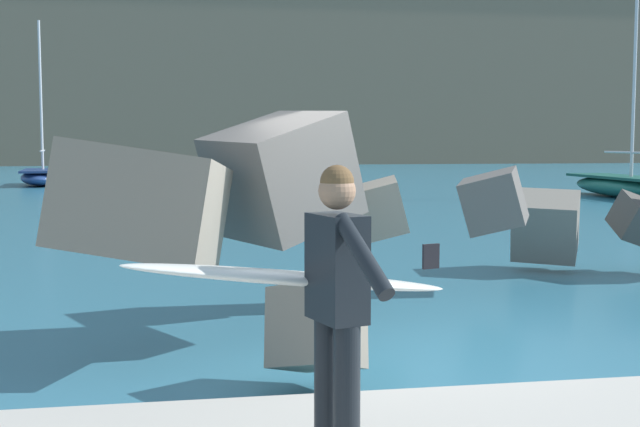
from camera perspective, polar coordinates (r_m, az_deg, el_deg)
ground_plane at (r=8.37m, az=4.54°, el=-9.83°), size 400.00×400.00×0.00m
breakwater_jetty at (r=11.44m, az=7.64°, el=0.06°), size 32.11×7.31×2.55m
surfer_with_board at (r=4.74m, az=0.20°, el=-5.55°), size 2.11×1.40×1.78m
boat_near_left at (r=41.75m, az=-18.54°, el=2.48°), size 2.39×4.90×7.82m
boat_near_centre at (r=33.22m, az=20.18°, el=1.86°), size 1.93×6.40×7.95m
headland_bluff at (r=90.35m, az=2.23°, el=9.66°), size 105.31×32.14×18.75m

